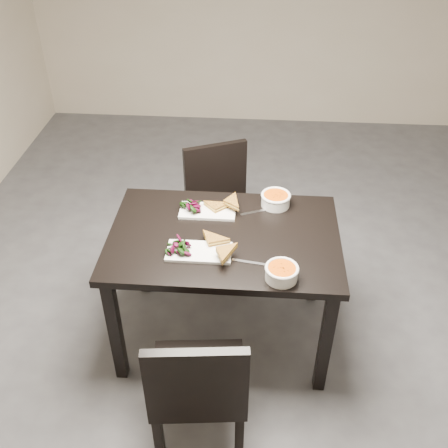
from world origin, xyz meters
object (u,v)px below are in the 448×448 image
Objects in this scene: chair_near at (198,386)px; soup_bowl_near at (282,272)px; table at (224,249)px; chair_far at (221,202)px; plate_far at (208,211)px; soup_bowl_far at (276,199)px; plate_near at (199,252)px.

soup_bowl_near is at bearing 44.87° from chair_near.
soup_bowl_near is at bearing -46.83° from table.
plate_far is (-0.03, -0.49, 0.27)m from chair_far.
chair_near is at bearing -129.27° from soup_bowl_near.
plate_near is at bearing -130.24° from soup_bowl_far.
chair_near reaches higher than plate_far.
table is at bearing 79.56° from chair_near.
plate_far is at bearing 86.95° from chair_near.
table is 1.41× the size of chair_near.
chair_far is 5.36× the size of soup_bowl_near.
plate_near is at bearing -115.67° from chair_far.
chair_near is 2.79× the size of plate_far.
plate_far is (-0.40, 0.50, -0.03)m from soup_bowl_near.
soup_bowl_near is 0.96× the size of soup_bowl_far.
chair_far reaches higher than soup_bowl_near.
soup_bowl_near reaches higher than plate_far.
chair_near is 0.63m from soup_bowl_near.
table is at bearing 133.17° from soup_bowl_near.
soup_bowl_far is at bearing 47.51° from table.
plate_near and plate_far have the same top height.
soup_bowl_near is 0.60m from soup_bowl_far.
plate_far is at bearing 118.41° from table.
soup_bowl_far reaches higher than table.
plate_far is at bearing 88.77° from plate_near.
plate_near is 0.59m from soup_bowl_far.
chair_near reaches higher than soup_bowl_near.
chair_near reaches higher than soup_bowl_far.
chair_near is 1.00× the size of chair_far.
soup_bowl_far is (0.37, 0.10, 0.03)m from plate_far.
plate_near is 2.03× the size of soup_bowl_near.
chair_near and chair_far have the same top height.
plate_far reaches higher than table.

